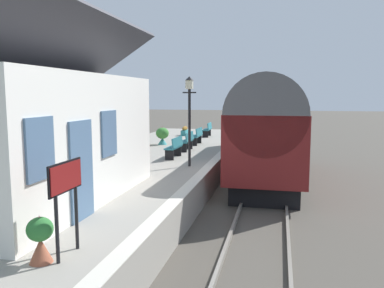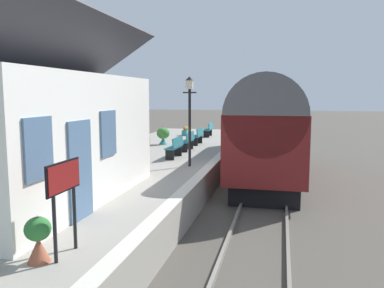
{
  "view_description": "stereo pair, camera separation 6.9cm",
  "coord_description": "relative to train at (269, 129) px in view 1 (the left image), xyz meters",
  "views": [
    {
      "loc": [
        -13.52,
        -1.33,
        3.62
      ],
      "look_at": [
        -0.95,
        1.5,
        2.0
      ],
      "focal_mm": 36.5,
      "sensor_mm": 36.0,
      "label": 1
    },
    {
      "loc": [
        -13.51,
        -1.39,
        3.62
      ],
      "look_at": [
        -0.95,
        1.5,
        2.0
      ],
      "focal_mm": 36.5,
      "sensor_mm": 36.0,
      "label": 2
    }
  ],
  "objects": [
    {
      "name": "ground_plane",
      "position": [
        -3.14,
        0.9,
        -2.22
      ],
      "size": [
        160.0,
        160.0,
        0.0
      ],
      "primitive_type": "plane",
      "color": "#4C473F"
    },
    {
      "name": "platform",
      "position": [
        -3.14,
        5.08,
        -1.72
      ],
      "size": [
        32.0,
        6.37,
        1.0
      ],
      "primitive_type": "cube",
      "color": "gray",
      "rests_on": "ground"
    },
    {
      "name": "platform_edge_coping",
      "position": [
        -3.14,
        2.08,
        -1.21
      ],
      "size": [
        32.0,
        0.36,
        0.02
      ],
      "primitive_type": "cube",
      "color": "beige",
      "rests_on": "platform"
    },
    {
      "name": "rail_near",
      "position": [
        -3.14,
        -0.72,
        -2.15
      ],
      "size": [
        52.0,
        0.08,
        0.14
      ],
      "primitive_type": "cube",
      "color": "gray",
      "rests_on": "ground"
    },
    {
      "name": "rail_far",
      "position": [
        -3.14,
        0.72,
        -2.15
      ],
      "size": [
        52.0,
        0.08,
        0.14
      ],
      "primitive_type": "cube",
      "color": "gray",
      "rests_on": "ground"
    },
    {
      "name": "train",
      "position": [
        0.0,
        0.0,
        0.0
      ],
      "size": [
        9.46,
        2.73,
        4.32
      ],
      "color": "black",
      "rests_on": "ground"
    },
    {
      "name": "station_building",
      "position": [
        -8.16,
        5.68,
        0.46
      ],
      "size": [
        7.14,
        4.39,
        5.64
      ],
      "color": "white",
      "rests_on": "platform"
    },
    {
      "name": "bench_near_building",
      "position": [
        7.53,
        3.99,
        -0.74
      ],
      "size": [
        1.41,
        0.47,
        0.88
      ],
      "color": "#26727F",
      "rests_on": "platform"
    },
    {
      "name": "bench_platform_end",
      "position": [
        3.5,
        3.83,
        -0.74
      ],
      "size": [
        1.4,
        0.44,
        0.88
      ],
      "color": "#26727F",
      "rests_on": "platform"
    },
    {
      "name": "bench_by_lamp",
      "position": [
        -1.09,
        3.81,
        -0.74
      ],
      "size": [
        1.41,
        0.47,
        0.88
      ],
      "color": "#26727F",
      "rests_on": "platform"
    },
    {
      "name": "bench_mid_platform",
      "position": [
        1.16,
        3.81,
        -0.74
      ],
      "size": [
        1.41,
        0.45,
        0.88
      ],
      "color": "#26727F",
      "rests_on": "platform"
    },
    {
      "name": "planter_under_sign",
      "position": [
        8.0,
        5.6,
        -0.93
      ],
      "size": [
        0.98,
        0.32,
        0.6
      ],
      "color": "teal",
      "rests_on": "platform"
    },
    {
      "name": "planter_corner_building",
      "position": [
        2.41,
        6.48,
        -0.92
      ],
      "size": [
        1.1,
        0.32,
        0.63
      ],
      "color": "#9E5138",
      "rests_on": "platform"
    },
    {
      "name": "planter_edge_far",
      "position": [
        -1.52,
        6.4,
        -0.95
      ],
      "size": [
        0.89,
        0.32,
        0.57
      ],
      "color": "#9E5138",
      "rests_on": "platform"
    },
    {
      "name": "planter_bench_left",
      "position": [
        3.11,
        5.63,
        -0.72
      ],
      "size": [
        0.69,
        0.69,
        0.98
      ],
      "color": "teal",
      "rests_on": "platform"
    },
    {
      "name": "planter_by_door",
      "position": [
        -11.46,
        3.18,
        -0.83
      ],
      "size": [
        0.41,
        0.41,
        0.77
      ],
      "color": "#9E5138",
      "rests_on": "platform"
    },
    {
      "name": "lamp_post_platform",
      "position": [
        -2.79,
        2.79,
        1.11
      ],
      "size": [
        0.32,
        0.5,
        3.29
      ],
      "color": "black",
      "rests_on": "platform"
    },
    {
      "name": "station_sign_board",
      "position": [
        -11.12,
        2.9,
        -0.03
      ],
      "size": [
        0.96,
        0.06,
        1.57
      ],
      "color": "black",
      "rests_on": "platform"
    },
    {
      "name": "tree_mid_background",
      "position": [
        11.04,
        16.16,
        1.82
      ],
      "size": [
        2.82,
        2.5,
        5.73
      ],
      "color": "#4C3828",
      "rests_on": "ground"
    }
  ]
}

